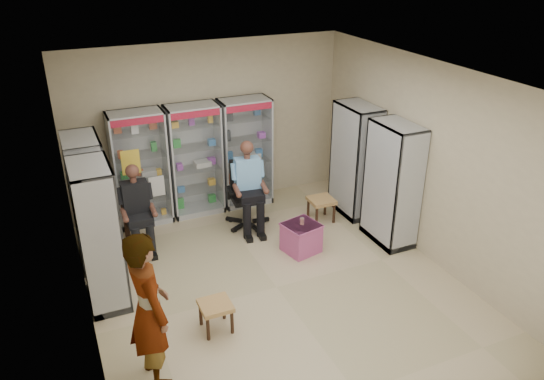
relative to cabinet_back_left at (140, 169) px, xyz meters
name	(u,v)px	position (x,y,z in m)	size (l,w,h in m)	color
floor	(277,287)	(1.30, -2.73, -1.00)	(6.00, 6.00, 0.00)	tan
room_shell	(277,160)	(1.30, -2.73, 0.97)	(5.02, 6.02, 3.01)	#BCAE8B
cabinet_back_left	(140,169)	(0.00, 0.00, 0.00)	(0.90, 0.50, 2.00)	#B3B5BB
cabinet_back_mid	(195,161)	(0.95, 0.00, 0.00)	(0.90, 0.50, 2.00)	silver
cabinet_back_right	(245,153)	(1.90, 0.00, 0.00)	(0.90, 0.50, 2.00)	#B6BABE
cabinet_right_far	(355,160)	(3.53, -1.13, 0.00)	(0.50, 0.90, 2.00)	#AFB2B7
cabinet_right_near	(392,184)	(3.53, -2.23, 0.00)	(0.50, 0.90, 2.00)	silver
cabinet_left_far	(90,201)	(-0.93, -0.93, 0.00)	(0.50, 0.90, 2.00)	silver
cabinet_left_near	(100,236)	(-0.93, -2.03, 0.00)	(0.50, 0.90, 2.00)	#A1A3A8
wooden_chair	(137,218)	(-0.25, -0.73, -0.53)	(0.42, 0.42, 0.94)	black
seated_customer	(137,208)	(-0.25, -0.78, -0.33)	(0.44, 0.60, 1.34)	black
office_chair	(247,195)	(1.59, -0.83, -0.42)	(0.63, 0.63, 1.15)	black
seated_shopkeeper	(247,187)	(1.59, -0.88, -0.27)	(0.48, 0.67, 1.47)	#6795CC
pink_trunk	(301,238)	(2.06, -1.99, -0.76)	(0.50, 0.48, 0.48)	#BD4B89
tea_glass	(302,221)	(2.07, -1.99, -0.47)	(0.07, 0.07, 0.11)	#561F07
woven_stool_a	(321,209)	(2.84, -1.21, -0.79)	(0.42, 0.42, 0.42)	#9D6942
woven_stool_b	(216,316)	(0.23, -3.24, -0.80)	(0.39, 0.39, 0.39)	#B08B4A
standing_man	(149,310)	(-0.65, -3.74, -0.06)	(0.68, 0.45, 1.87)	gray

